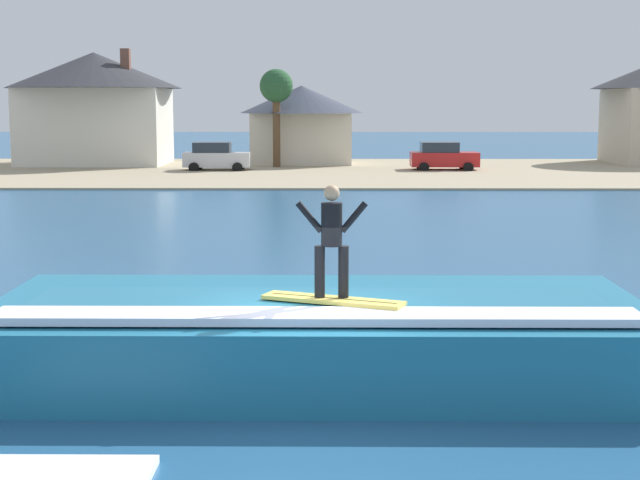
% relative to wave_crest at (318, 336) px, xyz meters
% --- Properties ---
extents(ground_plane, '(260.00, 260.00, 0.00)m').
position_rel_wave_crest_xyz_m(ground_plane, '(-0.12, -1.29, -0.64)').
color(ground_plane, '#265783').
extents(wave_crest, '(10.41, 4.72, 1.35)m').
position_rel_wave_crest_xyz_m(wave_crest, '(0.00, 0.00, 0.00)').
color(wave_crest, teal).
rests_on(wave_crest, ground_plane).
extents(surfboard, '(2.22, 1.26, 0.06)m').
position_rel_wave_crest_xyz_m(surfboard, '(0.24, -0.75, 0.75)').
color(surfboard, '#EAD159').
rests_on(surfboard, wave_crest).
extents(surfer, '(1.09, 0.32, 1.72)m').
position_rel_wave_crest_xyz_m(surfer, '(0.22, -0.70, 1.73)').
color(surfer, black).
rests_on(surfer, surfboard).
extents(shoreline_bank, '(120.00, 25.12, 0.11)m').
position_rel_wave_crest_xyz_m(shoreline_bank, '(-0.12, 45.41, -0.58)').
color(shoreline_bank, tan).
rests_on(shoreline_bank, ground_plane).
extents(car_near_shore, '(4.18, 2.04, 1.86)m').
position_rel_wave_crest_xyz_m(car_near_shore, '(-6.99, 45.83, 0.31)').
color(car_near_shore, silver).
rests_on(car_near_shore, ground_plane).
extents(car_far_shore, '(4.26, 2.31, 1.86)m').
position_rel_wave_crest_xyz_m(car_far_shore, '(7.39, 46.24, 0.31)').
color(car_far_shore, red).
rests_on(car_far_shore, ground_plane).
extents(house_with_chimney, '(11.90, 11.90, 7.92)m').
position_rel_wave_crest_xyz_m(house_with_chimney, '(-15.92, 51.53, 3.92)').
color(house_with_chimney, silver).
rests_on(house_with_chimney, ground_plane).
extents(house_small_cottage, '(8.51, 8.51, 5.50)m').
position_rel_wave_crest_xyz_m(house_small_cottage, '(-1.76, 52.33, 2.62)').
color(house_small_cottage, beige).
rests_on(house_small_cottage, ground_plane).
extents(tree_tall_bare, '(2.19, 2.19, 6.52)m').
position_rel_wave_crest_xyz_m(tree_tall_bare, '(-3.31, 48.74, 4.48)').
color(tree_tall_bare, brown).
rests_on(tree_tall_bare, ground_plane).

